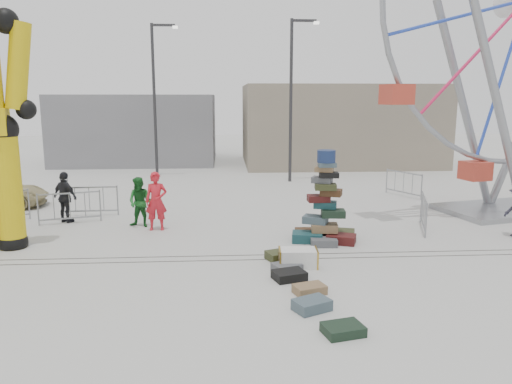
{
  "coord_description": "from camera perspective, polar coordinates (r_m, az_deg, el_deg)",
  "views": [
    {
      "loc": [
        -0.35,
        -12.08,
        4.28
      ],
      "look_at": [
        0.58,
        2.5,
        1.48
      ],
      "focal_mm": 35.0,
      "sensor_mm": 36.0,
      "label": 1
    }
  ],
  "objects": [
    {
      "name": "row_case_3",
      "position": [
        11.26,
        6.14,
        -10.99
      ],
      "size": [
        0.79,
        0.64,
        0.2
      ],
      "primitive_type": "cube",
      "rotation": [
        0.0,
        0.0,
        0.31
      ],
      "color": "olive",
      "rests_on": "ground"
    },
    {
      "name": "pedestrian_green",
      "position": [
        16.98,
        -13.13,
        -1.14
      ],
      "size": [
        0.97,
        0.86,
        1.67
      ],
      "primitive_type": "imported",
      "rotation": [
        0.0,
        0.0,
        -0.32
      ],
      "color": "#175E20",
      "rests_on": "ground"
    },
    {
      "name": "barricade_dummy_b",
      "position": [
        18.19,
        -20.52,
        -1.68
      ],
      "size": [
        1.95,
        0.64,
        1.1
      ],
      "primitive_type": null,
      "rotation": [
        0.0,
        0.0,
        0.28
      ],
      "color": "gray",
      "rests_on": "ground"
    },
    {
      "name": "ground",
      "position": [
        12.82,
        -1.91,
        -8.65
      ],
      "size": [
        90.0,
        90.0,
        0.0
      ],
      "primitive_type": "plane",
      "color": "#9E9E99",
      "rests_on": "ground"
    },
    {
      "name": "row_case_4",
      "position": [
        10.44,
        6.4,
        -12.69
      ],
      "size": [
        0.87,
        0.77,
        0.23
      ],
      "primitive_type": "cube",
      "rotation": [
        0.0,
        0.0,
        0.45
      ],
      "color": "#455963",
      "rests_on": "ground"
    },
    {
      "name": "row_case_1",
      "position": [
        12.65,
        3.55,
        -8.52
      ],
      "size": [
        0.82,
        0.74,
        0.17
      ],
      "primitive_type": "cube",
      "rotation": [
        0.0,
        0.0,
        0.4
      ],
      "color": "#57595E",
      "rests_on": "ground"
    },
    {
      "name": "barricade_wheel_back",
      "position": [
        22.6,
        16.5,
        0.91
      ],
      "size": [
        0.99,
        1.83,
        1.1
      ],
      "primitive_type": null,
      "rotation": [
        0.0,
        0.0,
        -1.1
      ],
      "color": "gray",
      "rests_on": "ground"
    },
    {
      "name": "lamp_post_left",
      "position": [
        27.31,
        -11.37,
        11.07
      ],
      "size": [
        1.41,
        0.25,
        8.0
      ],
      "color": "#2D2D30",
      "rests_on": "ground"
    },
    {
      "name": "barricade_dummy_c",
      "position": [
        19.1,
        -18.5,
        -0.97
      ],
      "size": [
        2.0,
        0.19,
        1.1
      ],
      "primitive_type": null,
      "rotation": [
        0.0,
        0.0,
        0.04
      ],
      "color": "gray",
      "rests_on": "ground"
    },
    {
      "name": "lamp_post_right",
      "position": [
        25.32,
        4.23,
        11.28
      ],
      "size": [
        1.41,
        0.25,
        8.0
      ],
      "color": "#2D2D30",
      "rests_on": "ground"
    },
    {
      "name": "steamer_trunk",
      "position": [
        12.87,
        4.83,
        -7.52
      ],
      "size": [
        1.01,
        0.62,
        0.46
      ],
      "primitive_type": "cube",
      "rotation": [
        0.0,
        0.0,
        -0.05
      ],
      "color": "silver",
      "rests_on": "ground"
    },
    {
      "name": "row_case_0",
      "position": [
        13.42,
        2.84,
        -7.24
      ],
      "size": [
        0.88,
        0.78,
        0.23
      ],
      "primitive_type": "cube",
      "rotation": [
        0.0,
        0.0,
        0.36
      ],
      "color": "#363B1D",
      "rests_on": "ground"
    },
    {
      "name": "track_line_far",
      "position": [
        13.76,
        -2.04,
        -7.24
      ],
      "size": [
        40.0,
        0.04,
        0.01
      ],
      "primitive_type": "cube",
      "color": "#47443F",
      "rests_on": "ground"
    },
    {
      "name": "barricade_wheel_front",
      "position": [
        17.09,
        18.61,
        -2.32
      ],
      "size": [
        0.7,
        1.94,
        1.1
      ],
      "primitive_type": null,
      "rotation": [
        0.0,
        0.0,
        1.26
      ],
      "color": "gray",
      "rests_on": "ground"
    },
    {
      "name": "track_line_near",
      "position": [
        13.39,
        -1.99,
        -7.78
      ],
      "size": [
        40.0,
        0.04,
        0.01
      ],
      "primitive_type": "cube",
      "color": "#47443F",
      "rests_on": "ground"
    },
    {
      "name": "suitcase_tower",
      "position": [
        15.09,
        7.83,
        -2.71
      ],
      "size": [
        2.06,
        1.72,
        2.74
      ],
      "rotation": [
        0.0,
        0.0,
        -0.22
      ],
      "color": "#18454A",
      "rests_on": "ground"
    },
    {
      "name": "pedestrian_red",
      "position": [
        16.44,
        -11.33,
        -1.03
      ],
      "size": [
        0.71,
        0.47,
        1.91
      ],
      "primitive_type": "imported",
      "rotation": [
        0.0,
        0.0,
        0.02
      ],
      "color": "red",
      "rests_on": "ground"
    },
    {
      "name": "row_case_2",
      "position": [
        12.03,
        3.81,
        -9.46
      ],
      "size": [
        0.88,
        0.76,
        0.21
      ],
      "primitive_type": "cube",
      "rotation": [
        0.0,
        0.0,
        0.31
      ],
      "color": "black",
      "rests_on": "ground"
    },
    {
      "name": "building_right",
      "position": [
        32.96,
        9.3,
        7.61
      ],
      "size": [
        12.0,
        8.0,
        5.0
      ],
      "primitive_type": "cube",
      "color": "gray",
      "rests_on": "ground"
    },
    {
      "name": "pedestrian_black",
      "position": [
        18.29,
        -20.96,
        -0.57
      ],
      "size": [
        1.11,
        0.91,
        1.77
      ],
      "primitive_type": "imported",
      "rotation": [
        0.0,
        0.0,
        2.58
      ],
      "color": "black",
      "rests_on": "ground"
    },
    {
      "name": "building_left",
      "position": [
        34.61,
        -13.17,
        7.12
      ],
      "size": [
        10.0,
        8.0,
        4.4
      ],
      "primitive_type": "cube",
      "color": "gray",
      "rests_on": "ground"
    },
    {
      "name": "row_case_5",
      "position": [
        9.58,
        9.92,
        -15.22
      ],
      "size": [
        0.83,
        0.69,
        0.19
      ],
      "primitive_type": "cube",
      "rotation": [
        0.0,
        0.0,
        0.24
      ],
      "color": "black",
      "rests_on": "ground"
    }
  ]
}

